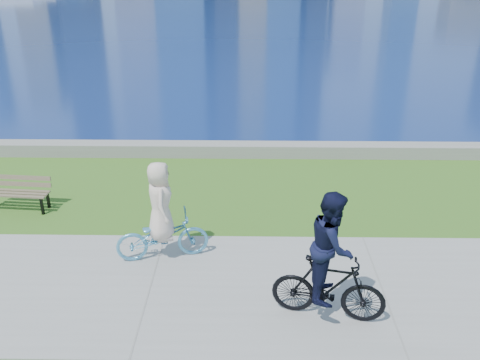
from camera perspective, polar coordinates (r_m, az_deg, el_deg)
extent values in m
plane|color=#325F19|center=(9.54, -9.57, -11.31)|extent=(320.00, 320.00, 0.00)
cube|color=gray|center=(9.54, -9.57, -11.26)|extent=(80.00, 3.50, 0.02)
cube|color=gray|center=(14.89, -5.60, 3.28)|extent=(90.00, 0.50, 0.35)
cube|color=black|center=(12.40, -20.36, -2.64)|extent=(0.06, 0.06, 0.39)
cube|color=black|center=(12.65, -19.78, -2.00)|extent=(0.06, 0.06, 0.39)
cube|color=brown|center=(12.59, -23.01, -1.60)|extent=(1.40, 0.20, 0.03)
cube|color=brown|center=(12.69, -22.73, -1.32)|extent=(1.40, 0.20, 0.03)
cube|color=brown|center=(12.81, -22.46, -1.06)|extent=(1.40, 0.20, 0.03)
cube|color=brown|center=(12.84, -22.33, -0.40)|extent=(1.40, 0.17, 0.10)
cube|color=brown|center=(12.81, -22.39, 0.25)|extent=(1.40, 0.17, 0.10)
imported|color=#53A1C9|center=(10.07, -8.28, -5.95)|extent=(0.96, 1.81, 0.90)
imported|color=white|center=(9.73, -8.54, -2.24)|extent=(0.63, 0.83, 1.50)
imported|color=black|center=(8.58, 9.42, -11.30)|extent=(0.89, 1.84, 1.07)
imported|color=black|center=(8.16, 9.78, -6.90)|extent=(0.82, 0.96, 1.75)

